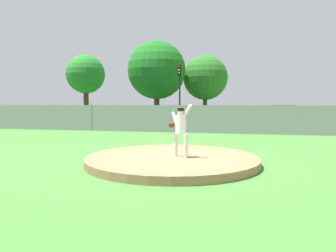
# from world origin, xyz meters

# --- Properties ---
(ground_plane) EXTENTS (80.00, 80.00, 0.00)m
(ground_plane) POSITION_xyz_m (0.00, 6.00, 0.00)
(ground_plane) COLOR #427A33
(asphalt_strip) EXTENTS (44.00, 7.00, 0.01)m
(asphalt_strip) POSITION_xyz_m (0.00, 14.50, 0.00)
(asphalt_strip) COLOR #2B2B2D
(asphalt_strip) RESTS_ON ground_plane
(pitchers_mound) EXTENTS (5.35, 5.35, 0.23)m
(pitchers_mound) POSITION_xyz_m (0.00, 0.00, 0.12)
(pitchers_mound) COLOR #99704C
(pitchers_mound) RESTS_ON ground_plane
(pitcher_youth) EXTENTS (0.77, 0.37, 1.62)m
(pitcher_youth) POSITION_xyz_m (0.27, -0.09, 1.16)
(pitcher_youth) COLOR silver
(pitcher_youth) RESTS_ON pitchers_mound
(baseball) EXTENTS (0.07, 0.07, 0.07)m
(baseball) POSITION_xyz_m (0.51, 0.38, 0.27)
(baseball) COLOR white
(baseball) RESTS_ON pitchers_mound
(chainlink_fence) EXTENTS (38.90, 0.07, 1.85)m
(chainlink_fence) POSITION_xyz_m (0.00, 10.00, 0.88)
(chainlink_fence) COLOR gray
(chainlink_fence) RESTS_ON ground_plane
(parked_car_champagne) EXTENTS (1.86, 4.82, 1.75)m
(parked_car_champagne) POSITION_xyz_m (5.17, 14.47, 0.84)
(parked_car_champagne) COLOR tan
(parked_car_champagne) RESTS_ON ground_plane
(parked_car_slate) EXTENTS (1.89, 4.46, 1.65)m
(parked_car_slate) POSITION_xyz_m (-9.22, 14.40, 0.79)
(parked_car_slate) COLOR slate
(parked_car_slate) RESTS_ON ground_plane
(parked_car_silver) EXTENTS (1.88, 4.64, 1.62)m
(parked_car_silver) POSITION_xyz_m (0.01, 14.00, 0.78)
(parked_car_silver) COLOR #B7BABF
(parked_car_silver) RESTS_ON ground_plane
(parked_car_navy) EXTENTS (1.86, 4.54, 1.67)m
(parked_car_navy) POSITION_xyz_m (-11.92, 14.64, 0.81)
(parked_car_navy) COLOR #161E4C
(parked_car_navy) RESTS_ON ground_plane
(parked_car_teal) EXTENTS (1.97, 4.09, 1.71)m
(parked_car_teal) POSITION_xyz_m (-3.06, 14.99, 0.81)
(parked_car_teal) COLOR #146066
(parked_car_teal) RESTS_ON ground_plane
(traffic_cone_orange) EXTENTS (0.40, 0.40, 0.55)m
(traffic_cone_orange) POSITION_xyz_m (6.77, 12.53, 0.26)
(traffic_cone_orange) COLOR orange
(traffic_cone_orange) RESTS_ON asphalt_strip
(traffic_light_near) EXTENTS (0.28, 0.46, 5.30)m
(traffic_light_near) POSITION_xyz_m (-3.22, 18.31, 3.59)
(traffic_light_near) COLOR black
(traffic_light_near) RESTS_ON ground_plane
(tree_leaning_west) EXTENTS (4.26, 4.26, 7.21)m
(tree_leaning_west) POSITION_xyz_m (-14.51, 22.07, 5.04)
(tree_leaning_west) COLOR #4C331E
(tree_leaning_west) RESTS_ON ground_plane
(tree_tall_centre) EXTENTS (5.91, 5.91, 8.19)m
(tree_tall_centre) POSITION_xyz_m (-6.13, 21.19, 5.22)
(tree_tall_centre) COLOR #4C331E
(tree_tall_centre) RESTS_ON ground_plane
(tree_broad_left) EXTENTS (4.82, 4.82, 7.05)m
(tree_broad_left) POSITION_xyz_m (-1.50, 24.31, 4.63)
(tree_broad_left) COLOR #4C331E
(tree_broad_left) RESTS_ON ground_plane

